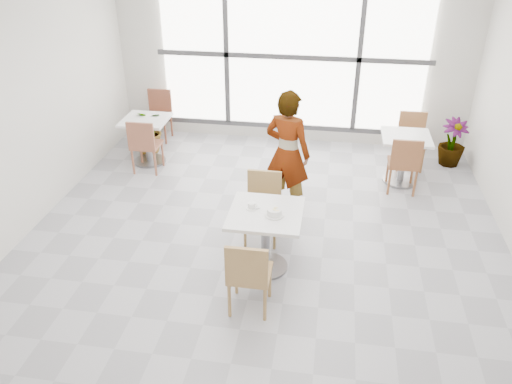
# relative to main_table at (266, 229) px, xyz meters

# --- Properties ---
(floor) EXTENTS (7.00, 7.00, 0.00)m
(floor) POSITION_rel_main_table_xyz_m (-0.10, 0.28, -0.52)
(floor) COLOR #9E9EA5
(floor) RESTS_ON ground
(wall_back) EXTENTS (6.00, 0.00, 6.00)m
(wall_back) POSITION_rel_main_table_xyz_m (-0.10, 3.78, 0.98)
(wall_back) COLOR silver
(wall_back) RESTS_ON ground
(wall_left) EXTENTS (0.00, 7.00, 7.00)m
(wall_left) POSITION_rel_main_table_xyz_m (-3.10, 0.28, 0.98)
(wall_left) COLOR silver
(wall_left) RESTS_ON ground
(window) EXTENTS (4.60, 0.07, 2.52)m
(window) POSITION_rel_main_table_xyz_m (-0.10, 3.72, 0.98)
(window) COLOR white
(window) RESTS_ON ground
(main_table) EXTENTS (0.80, 0.80, 0.75)m
(main_table) POSITION_rel_main_table_xyz_m (0.00, 0.00, 0.00)
(main_table) COLOR silver
(main_table) RESTS_ON ground
(chair_near) EXTENTS (0.42, 0.42, 0.87)m
(chair_near) POSITION_rel_main_table_xyz_m (-0.06, -0.76, -0.02)
(chair_near) COLOR #A57E4A
(chair_near) RESTS_ON ground
(chair_far) EXTENTS (0.42, 0.42, 0.87)m
(chair_far) POSITION_rel_main_table_xyz_m (-0.12, 0.64, -0.02)
(chair_far) COLOR #9E7A47
(chair_far) RESTS_ON ground
(oatmeal_bowl) EXTENTS (0.21, 0.21, 0.09)m
(oatmeal_bowl) POSITION_rel_main_table_xyz_m (0.10, -0.06, 0.27)
(oatmeal_bowl) COLOR silver
(oatmeal_bowl) RESTS_ON main_table
(coffee_cup) EXTENTS (0.16, 0.13, 0.07)m
(coffee_cup) POSITION_rel_main_table_xyz_m (-0.16, 0.05, 0.26)
(coffee_cup) COLOR white
(coffee_cup) RESTS_ON main_table
(person) EXTENTS (0.72, 0.59, 1.71)m
(person) POSITION_rel_main_table_xyz_m (0.10, 1.32, 0.33)
(person) COLOR black
(person) RESTS_ON ground
(bg_table_left) EXTENTS (0.70, 0.70, 0.75)m
(bg_table_left) POSITION_rel_main_table_xyz_m (-2.27, 2.47, -0.04)
(bg_table_left) COLOR white
(bg_table_left) RESTS_ON ground
(bg_table_right) EXTENTS (0.70, 0.70, 0.75)m
(bg_table_right) POSITION_rel_main_table_xyz_m (1.73, 2.42, -0.04)
(bg_table_right) COLOR white
(bg_table_right) RESTS_ON ground
(bg_chair_left_near) EXTENTS (0.42, 0.42, 0.87)m
(bg_chair_left_near) POSITION_rel_main_table_xyz_m (-2.19, 2.11, -0.02)
(bg_chair_left_near) COLOR #93563E
(bg_chair_left_near) RESTS_ON ground
(bg_chair_left_far) EXTENTS (0.42, 0.42, 0.87)m
(bg_chair_left_far) POSITION_rel_main_table_xyz_m (-2.42, 3.48, -0.02)
(bg_chair_left_far) COLOR brown
(bg_chair_left_far) RESTS_ON ground
(bg_chair_right_near) EXTENTS (0.42, 0.42, 0.87)m
(bg_chair_right_near) POSITION_rel_main_table_xyz_m (1.70, 2.07, -0.02)
(bg_chair_right_near) COLOR brown
(bg_chair_right_near) RESTS_ON ground
(bg_chair_right_far) EXTENTS (0.42, 0.42, 0.87)m
(bg_chair_right_far) POSITION_rel_main_table_xyz_m (1.90, 3.03, -0.02)
(bg_chair_right_far) COLOR #9C653B
(bg_chair_right_far) RESTS_ON ground
(plant_left) EXTENTS (0.71, 0.62, 0.79)m
(plant_left) POSITION_rel_main_table_xyz_m (-2.39, 2.86, -0.13)
(plant_left) COLOR #4D743F
(plant_left) RESTS_ON ground
(plant_right) EXTENTS (0.50, 0.50, 0.77)m
(plant_right) POSITION_rel_main_table_xyz_m (2.56, 3.16, -0.14)
(plant_right) COLOR #567C47
(plant_right) RESTS_ON ground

